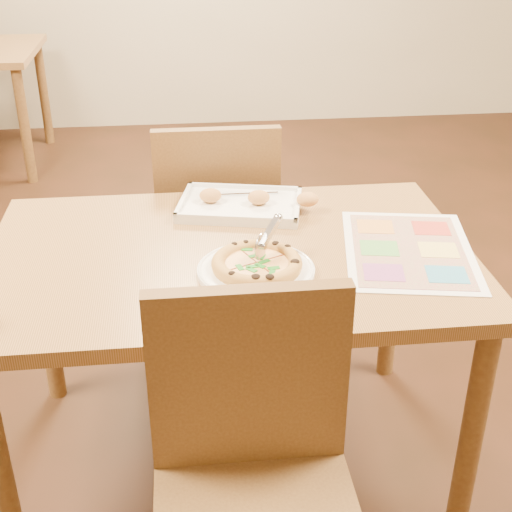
{
  "coord_description": "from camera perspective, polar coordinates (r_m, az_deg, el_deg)",
  "views": [
    {
      "loc": [
        -0.12,
        -1.7,
        1.6
      ],
      "look_at": [
        0.06,
        -0.13,
        0.77
      ],
      "focal_mm": 50.0,
      "sensor_mm": 36.0,
      "label": 1
    }
  ],
  "objects": [
    {
      "name": "dining_table",
      "position": [
        1.96,
        -2.1,
        -1.81
      ],
      "size": [
        1.3,
        0.85,
        0.72
      ],
      "color": "#9C6C3E",
      "rests_on": "ground"
    },
    {
      "name": "chair_near",
      "position": [
        1.51,
        -0.19,
        -15.36
      ],
      "size": [
        0.42,
        0.42,
        0.47
      ],
      "color": "brown",
      "rests_on": "ground"
    },
    {
      "name": "appetizer_tray",
      "position": [
        2.16,
        -0.97,
        4.14
      ],
      "size": [
        0.43,
        0.32,
        0.06
      ],
      "rotation": [
        0.0,
        0.0,
        -0.21
      ],
      "color": "white",
      "rests_on": "dining_table"
    },
    {
      "name": "pizza",
      "position": [
        1.79,
        0.07,
        -0.62
      ],
      "size": [
        0.23,
        0.23,
        0.03
      ],
      "rotation": [
        0.0,
        0.0,
        0.43
      ],
      "color": "gold",
      "rests_on": "plate"
    },
    {
      "name": "room",
      "position": [
        1.72,
        -2.53,
        19.37
      ],
      "size": [
        7.0,
        7.0,
        7.0
      ],
      "color": "#351A0E",
      "rests_on": "ground"
    },
    {
      "name": "pizza_cutter",
      "position": [
        1.81,
        0.9,
        1.59
      ],
      "size": [
        0.08,
        0.12,
        0.08
      ],
      "rotation": [
        0.0,
        0.0,
        1.01
      ],
      "color": "silver",
      "rests_on": "pizza"
    },
    {
      "name": "chair_far",
      "position": [
        2.53,
        -3.15,
        3.55
      ],
      "size": [
        0.42,
        0.42,
        0.47
      ],
      "rotation": [
        0.0,
        0.0,
        3.14
      ],
      "color": "brown",
      "rests_on": "ground"
    },
    {
      "name": "plate",
      "position": [
        1.8,
        -0.0,
        -1.18
      ],
      "size": [
        0.35,
        0.35,
        0.02
      ],
      "primitive_type": "cylinder",
      "rotation": [
        0.0,
        0.0,
        0.18
      ],
      "color": "white",
      "rests_on": "dining_table"
    },
    {
      "name": "menu",
      "position": [
        1.96,
        12.12,
        0.5
      ],
      "size": [
        0.42,
        0.53,
        0.0
      ],
      "primitive_type": "cube",
      "rotation": [
        0.0,
        0.0,
        -0.18
      ],
      "color": "white",
      "rests_on": "dining_table"
    }
  ]
}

